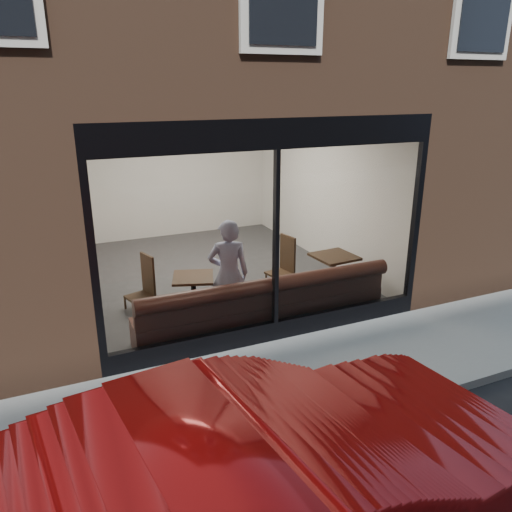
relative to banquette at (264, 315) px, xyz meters
name	(u,v)px	position (x,y,z in m)	size (l,w,h in m)	color
ground	(353,419)	(0.00, -2.45, -0.23)	(120.00, 120.00, 0.00)	black
sidewalk_near	(309,374)	(0.00, -1.45, -0.22)	(40.00, 2.00, 0.01)	gray
kerb_near	(356,417)	(0.00, -2.50, -0.17)	(40.00, 0.10, 0.12)	gray
host_building_pier_right	(304,163)	(3.75, 5.55, 1.38)	(2.50, 12.00, 3.20)	brown
host_building_backfill	(143,157)	(0.00, 8.55, 1.38)	(5.00, 6.00, 3.20)	brown
cafe_floor	(211,273)	(0.00, 2.55, -0.21)	(6.00, 6.00, 0.00)	#2D2D30
cafe_ceiling	(205,109)	(0.00, 2.55, 2.97)	(6.00, 6.00, 0.00)	white
cafe_wall_back	(169,172)	(0.00, 5.54, 1.37)	(5.00, 5.00, 0.00)	silver
cafe_wall_left	(70,208)	(-2.49, 2.55, 1.37)	(6.00, 6.00, 0.00)	silver
cafe_wall_right	(321,186)	(2.49, 2.55, 1.37)	(6.00, 6.00, 0.00)	silver
storefront_kick	(275,330)	(0.00, -0.40, -0.08)	(5.00, 0.10, 0.30)	black
storefront_header	(277,134)	(0.00, -0.40, 2.77)	(5.00, 0.10, 0.40)	black
storefront_mullion	(276,240)	(0.00, -0.40, 1.32)	(0.06, 0.10, 2.50)	black
storefront_glass	(277,241)	(0.00, -0.43, 1.33)	(4.80, 4.80, 0.00)	white
banquette	(264,315)	(0.00, 0.00, 0.00)	(4.00, 0.55, 0.45)	#371914
person	(229,274)	(-0.45, 0.31, 0.64)	(0.63, 0.41, 1.72)	#A2AAD1
cafe_table_left	(193,277)	(-0.90, 0.70, 0.52)	(0.63, 0.63, 0.04)	black
cafe_table_right	(334,257)	(1.68, 0.67, 0.52)	(0.69, 0.69, 0.04)	black
cafe_chair_left	(140,297)	(-1.63, 1.43, 0.01)	(0.39, 0.39, 0.04)	black
cafe_chair_right	(280,274)	(1.01, 1.47, 0.01)	(0.42, 0.42, 0.04)	black
wall_poster	(78,231)	(-2.45, 1.70, 1.19)	(0.02, 0.56, 0.74)	white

